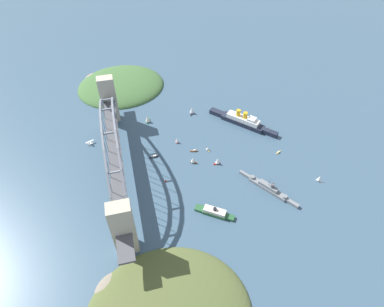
{
  "coord_description": "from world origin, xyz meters",
  "views": [
    {
      "loc": [
        241.66,
        18.91,
        251.5
      ],
      "look_at": [
        0.0,
        79.44,
        8.0
      ],
      "focal_mm": 30.02,
      "sensor_mm": 36.0,
      "label": 1
    }
  ],
  "objects_px": {
    "small_boat_0": "(148,119)",
    "small_boat_4": "(278,152)",
    "small_boat_3": "(319,178)",
    "small_boat_6": "(177,140)",
    "small_boat_1": "(193,160)",
    "small_boat_5": "(208,149)",
    "channel_marker_buoy": "(166,180)",
    "harbor_ferry_steamer": "(214,212)",
    "small_boat_8": "(194,151)",
    "seaplane_taxiing_near_bridge": "(90,143)",
    "ocean_liner": "(243,121)",
    "small_boat_9": "(154,156)",
    "small_boat_2": "(192,110)",
    "harbor_arch_bridge": "(114,150)",
    "naval_cruiser": "(268,188)",
    "small_boat_7": "(218,161)"
  },
  "relations": [
    {
      "from": "small_boat_0",
      "to": "small_boat_4",
      "type": "height_order",
      "value": "small_boat_0"
    },
    {
      "from": "seaplane_taxiing_near_bridge",
      "to": "small_boat_8",
      "type": "distance_m",
      "value": 120.45
    },
    {
      "from": "harbor_arch_bridge",
      "to": "naval_cruiser",
      "type": "bearing_deg",
      "value": 66.83
    },
    {
      "from": "harbor_arch_bridge",
      "to": "small_boat_5",
      "type": "height_order",
      "value": "harbor_arch_bridge"
    },
    {
      "from": "small_boat_0",
      "to": "small_boat_7",
      "type": "bearing_deg",
      "value": 34.81
    },
    {
      "from": "small_boat_6",
      "to": "small_boat_5",
      "type": "bearing_deg",
      "value": 55.64
    },
    {
      "from": "small_boat_0",
      "to": "small_boat_3",
      "type": "xyz_separation_m",
      "value": [
        139.02,
        156.44,
        -1.02
      ]
    },
    {
      "from": "small_boat_5",
      "to": "channel_marker_buoy",
      "type": "distance_m",
      "value": 64.34
    },
    {
      "from": "small_boat_1",
      "to": "small_boat_2",
      "type": "distance_m",
      "value": 88.48
    },
    {
      "from": "naval_cruiser",
      "to": "small_boat_8",
      "type": "relative_size",
      "value": 6.58
    },
    {
      "from": "small_boat_1",
      "to": "small_boat_3",
      "type": "relative_size",
      "value": 1.06
    },
    {
      "from": "small_boat_7",
      "to": "small_boat_5",
      "type": "bearing_deg",
      "value": -168.63
    },
    {
      "from": "channel_marker_buoy",
      "to": "small_boat_8",
      "type": "bearing_deg",
      "value": 132.51
    },
    {
      "from": "harbor_ferry_steamer",
      "to": "small_boat_3",
      "type": "xyz_separation_m",
      "value": [
        -12.8,
        116.19,
        1.02
      ]
    },
    {
      "from": "small_boat_0",
      "to": "small_boat_7",
      "type": "distance_m",
      "value": 109.56
    },
    {
      "from": "seaplane_taxiing_near_bridge",
      "to": "small_boat_2",
      "type": "bearing_deg",
      "value": 102.44
    },
    {
      "from": "small_boat_0",
      "to": "small_boat_4",
      "type": "xyz_separation_m",
      "value": [
        90.48,
        134.13,
        -4.02
      ]
    },
    {
      "from": "small_boat_0",
      "to": "small_boat_9",
      "type": "xyz_separation_m",
      "value": [
        63.39,
        -2.33,
        -3.83
      ]
    },
    {
      "from": "small_boat_0",
      "to": "small_boat_6",
      "type": "height_order",
      "value": "small_boat_0"
    },
    {
      "from": "small_boat_4",
      "to": "small_boat_9",
      "type": "xyz_separation_m",
      "value": [
        -27.09,
        -136.46,
        0.2
      ]
    },
    {
      "from": "small_boat_1",
      "to": "small_boat_5",
      "type": "xyz_separation_m",
      "value": [
        -14.81,
        20.84,
        -1.15
      ]
    },
    {
      "from": "small_boat_1",
      "to": "ocean_liner",
      "type": "bearing_deg",
      "value": 123.3
    },
    {
      "from": "small_boat_3",
      "to": "small_boat_5",
      "type": "height_order",
      "value": "small_boat_3"
    },
    {
      "from": "naval_cruiser",
      "to": "harbor_ferry_steamer",
      "type": "height_order",
      "value": "naval_cruiser"
    },
    {
      "from": "small_boat_6",
      "to": "naval_cruiser",
      "type": "bearing_deg",
      "value": 39.09
    },
    {
      "from": "small_boat_1",
      "to": "small_boat_8",
      "type": "distance_m",
      "value": 17.83
    },
    {
      "from": "small_boat_8",
      "to": "small_boat_5",
      "type": "bearing_deg",
      "value": 82.93
    },
    {
      "from": "ocean_liner",
      "to": "small_boat_9",
      "type": "bearing_deg",
      "value": -74.96
    },
    {
      "from": "harbor_arch_bridge",
      "to": "naval_cruiser",
      "type": "xyz_separation_m",
      "value": [
        61.21,
        143.0,
        -28.83
      ]
    },
    {
      "from": "small_boat_3",
      "to": "harbor_ferry_steamer",
      "type": "bearing_deg",
      "value": -83.71
    },
    {
      "from": "small_boat_2",
      "to": "harbor_ferry_steamer",
      "type": "bearing_deg",
      "value": -6.29
    },
    {
      "from": "small_boat_3",
      "to": "small_boat_4",
      "type": "relative_size",
      "value": 1.09
    },
    {
      "from": "seaplane_taxiing_near_bridge",
      "to": "small_boat_1",
      "type": "height_order",
      "value": "small_boat_1"
    },
    {
      "from": "small_boat_2",
      "to": "small_boat_4",
      "type": "distance_m",
      "value": 121.82
    },
    {
      "from": "ocean_liner",
      "to": "small_boat_9",
      "type": "height_order",
      "value": "ocean_liner"
    },
    {
      "from": "small_boat_3",
      "to": "small_boat_6",
      "type": "height_order",
      "value": "small_boat_3"
    },
    {
      "from": "naval_cruiser",
      "to": "small_boat_6",
      "type": "bearing_deg",
      "value": -140.91
    },
    {
      "from": "small_boat_9",
      "to": "small_boat_2",
      "type": "bearing_deg",
      "value": 138.47
    },
    {
      "from": "naval_cruiser",
      "to": "channel_marker_buoy",
      "type": "height_order",
      "value": "naval_cruiser"
    },
    {
      "from": "small_boat_2",
      "to": "small_boat_4",
      "type": "bearing_deg",
      "value": 39.04
    },
    {
      "from": "small_boat_2",
      "to": "small_boat_1",
      "type": "bearing_deg",
      "value": -13.27
    },
    {
      "from": "small_boat_6",
      "to": "harbor_ferry_steamer",
      "type": "bearing_deg",
      "value": 7.07
    },
    {
      "from": "harbor_ferry_steamer",
      "to": "small_boat_2",
      "type": "xyz_separation_m",
      "value": [
        -155.9,
        17.19,
        2.07
      ]
    },
    {
      "from": "seaplane_taxiing_near_bridge",
      "to": "harbor_ferry_steamer",
      "type": "bearing_deg",
      "value": 40.98
    },
    {
      "from": "harbor_ferry_steamer",
      "to": "small_boat_8",
      "type": "height_order",
      "value": "harbor_ferry_steamer"
    },
    {
      "from": "small_boat_0",
      "to": "small_boat_5",
      "type": "relative_size",
      "value": 1.7
    },
    {
      "from": "ocean_liner",
      "to": "small_boat_3",
      "type": "height_order",
      "value": "ocean_liner"
    },
    {
      "from": "naval_cruiser",
      "to": "small_boat_2",
      "type": "bearing_deg",
      "value": -162.81
    },
    {
      "from": "harbor_arch_bridge",
      "to": "small_boat_0",
      "type": "bearing_deg",
      "value": 151.18
    },
    {
      "from": "naval_cruiser",
      "to": "small_boat_3",
      "type": "xyz_separation_m",
      "value": [
        1.75,
        55.29,
        0.8
      ]
    }
  ]
}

